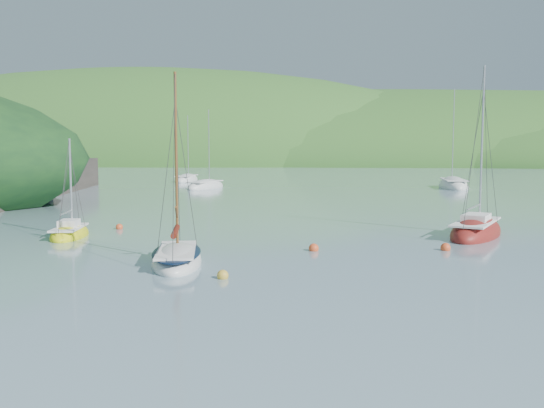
# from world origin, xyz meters

# --- Properties ---
(ground) EXTENTS (700.00, 700.00, 0.00)m
(ground) POSITION_xyz_m (0.00, 0.00, 0.00)
(ground) COLOR gray
(ground) RESTS_ON ground
(shoreline_hills) EXTENTS (690.00, 135.00, 56.00)m
(shoreline_hills) POSITION_xyz_m (-9.66, 172.42, 0.00)
(shoreline_hills) COLOR #286125
(shoreline_hills) RESTS_ON ground
(daysailer_white) EXTENTS (3.36, 6.16, 8.97)m
(daysailer_white) POSITION_xyz_m (-2.30, 1.97, 0.21)
(daysailer_white) COLOR white
(daysailer_white) RESTS_ON ground
(sloop_red) EXTENTS (5.00, 7.50, 10.52)m
(sloop_red) POSITION_xyz_m (12.44, 11.88, 0.21)
(sloop_red) COLOR maroon
(sloop_red) RESTS_ON ground
(sailboat_yellow) EXTENTS (2.60, 4.83, 6.08)m
(sailboat_yellow) POSITION_xyz_m (-10.44, 8.76, 0.16)
(sailboat_yellow) COLOR yellow
(sailboat_yellow) RESTS_ON ground
(distant_sloop_a) EXTENTS (4.56, 7.60, 10.24)m
(distant_sloop_a) POSITION_xyz_m (-11.57, 47.33, 0.18)
(distant_sloop_a) COLOR white
(distant_sloop_a) RESTS_ON ground
(distant_sloop_b) EXTENTS (3.42, 9.19, 13.00)m
(distant_sloop_b) POSITION_xyz_m (17.94, 51.40, 0.21)
(distant_sloop_b) COLOR white
(distant_sloop_b) RESTS_ON ground
(distant_sloop_c) EXTENTS (2.68, 7.21, 10.22)m
(distant_sloop_c) POSITION_xyz_m (-17.44, 60.71, 0.18)
(distant_sloop_c) COLOR white
(distant_sloop_c) RESTS_ON ground
(mooring_buoys) EXTENTS (19.24, 13.35, 0.50)m
(mooring_buoys) POSITION_xyz_m (0.99, 5.24, 0.12)
(mooring_buoys) COLOR gold
(mooring_buoys) RESTS_ON ground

